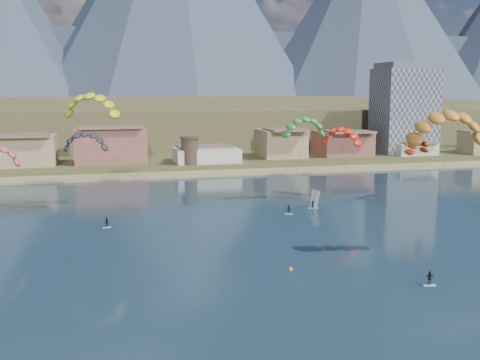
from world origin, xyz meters
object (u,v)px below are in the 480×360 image
at_px(apartment_tower, 404,109).
at_px(buoy, 291,269).
at_px(kitesurfer_orange, 447,122).
at_px(watchtower, 190,150).
at_px(windsurfer, 314,203).
at_px(kitesurfer_yellow, 91,102).
at_px(kitesurfer_green, 304,125).

height_order(apartment_tower, buoy, apartment_tower).
bearing_deg(kitesurfer_orange, watchtower, 101.77).
distance_m(watchtower, windsurfer, 63.40).
distance_m(kitesurfer_yellow, buoy, 56.93).
relative_size(apartment_tower, windsurfer, 8.57).
relative_size(kitesurfer_orange, buoy, 40.57).
bearing_deg(apartment_tower, buoy, -125.90).
bearing_deg(kitesurfer_orange, kitesurfer_green, 95.64).
distance_m(watchtower, kitesurfer_green, 57.77).
xyz_separation_m(apartment_tower, buoy, (-82.25, -113.62, -17.72)).
bearing_deg(watchtower, kitesurfer_yellow, -117.55).
bearing_deg(kitesurfer_yellow, watchtower, 62.45).
bearing_deg(apartment_tower, windsurfer, -130.34).
bearing_deg(kitesurfer_yellow, kitesurfer_orange, -43.13).
bearing_deg(buoy, kitesurfer_yellow, 119.60).
relative_size(kitesurfer_green, buoy, 35.77).
relative_size(apartment_tower, kitesurfer_green, 1.50).
height_order(windsurfer, buoy, windsurfer).
xyz_separation_m(kitesurfer_yellow, windsurfer, (44.42, -7.07, -21.01)).
bearing_deg(kitesurfer_green, watchtower, 106.70).
distance_m(kitesurfer_yellow, windsurfer, 49.65).
bearing_deg(kitesurfer_yellow, windsurfer, -9.04).
bearing_deg(buoy, watchtower, 88.70).
bearing_deg(buoy, kitesurfer_orange, -0.64).
distance_m(kitesurfer_yellow, kitesurfer_orange, 67.14).
bearing_deg(watchtower, buoy, -91.30).
height_order(watchtower, windsurfer, watchtower).
relative_size(watchtower, kitesurfer_green, 0.40).
bearing_deg(windsurfer, apartment_tower, 49.66).
height_order(apartment_tower, watchtower, apartment_tower).
bearing_deg(kitesurfer_green, windsurfer, -90.48).
bearing_deg(apartment_tower, kitesurfer_yellow, -147.85).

